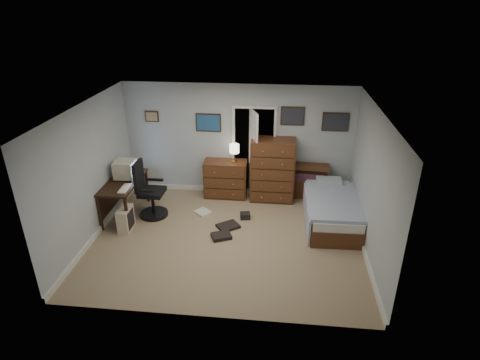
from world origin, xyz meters
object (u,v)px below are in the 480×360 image
office_chair (149,195)px  computer_desk (119,189)px  low_dresser (226,179)px  bed (331,209)px  tall_dresser (273,170)px

office_chair → computer_desk: bearing=-175.1°
office_chair → low_dresser: (1.43, 1.04, -0.04)m
office_chair → low_dresser: size_ratio=1.26×
low_dresser → bed: (2.25, -0.95, -0.12)m
computer_desk → low_dresser: 2.31m
computer_desk → tall_dresser: (3.07, 1.05, 0.10)m
low_dresser → bed: size_ratio=0.49×
office_chair → bed: size_ratio=0.62×
bed → tall_dresser: bearing=141.3°
tall_dresser → bed: size_ratio=0.73×
bed → office_chair: bearing=-179.7°
tall_dresser → bed: tall_dresser is taller
low_dresser → tall_dresser: size_ratio=0.67×
office_chair → tall_dresser: 2.69m
computer_desk → office_chair: size_ratio=1.14×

